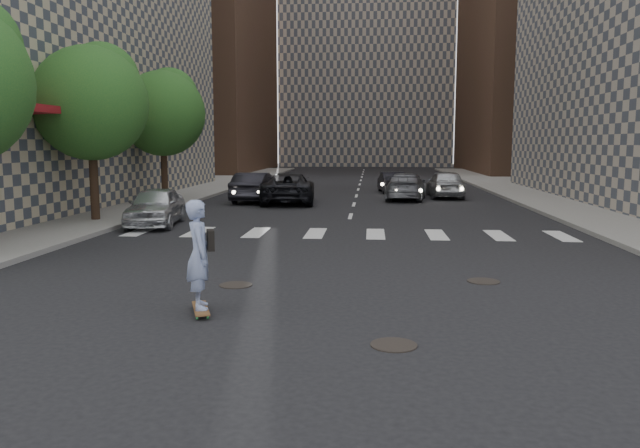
# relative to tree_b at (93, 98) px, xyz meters

# --- Properties ---
(ground) EXTENTS (160.00, 160.00, 0.00)m
(ground) POSITION_rel_tree_b_xyz_m (9.45, -11.14, -4.65)
(ground) COLOR black
(ground) RESTS_ON ground
(sidewalk_left) EXTENTS (13.00, 80.00, 0.15)m
(sidewalk_left) POSITION_rel_tree_b_xyz_m (-5.05, 8.86, -4.57)
(sidewalk_left) COLOR gray
(sidewalk_left) RESTS_ON ground
(tree_b) EXTENTS (4.20, 4.20, 6.60)m
(tree_b) POSITION_rel_tree_b_xyz_m (0.00, 0.00, 0.00)
(tree_b) COLOR #382619
(tree_b) RESTS_ON sidewalk_left
(tree_c) EXTENTS (4.20, 4.20, 6.60)m
(tree_c) POSITION_rel_tree_b_xyz_m (0.00, 8.00, 0.00)
(tree_c) COLOR #382619
(tree_c) RESTS_ON sidewalk_left
(manhole_a) EXTENTS (0.70, 0.70, 0.02)m
(manhole_a) POSITION_rel_tree_b_xyz_m (10.65, -13.64, -4.64)
(manhole_a) COLOR black
(manhole_a) RESTS_ON ground
(manhole_b) EXTENTS (0.70, 0.70, 0.02)m
(manhole_b) POSITION_rel_tree_b_xyz_m (7.45, -9.94, -4.64)
(manhole_b) COLOR black
(manhole_b) RESTS_ON ground
(manhole_c) EXTENTS (0.70, 0.70, 0.02)m
(manhole_c) POSITION_rel_tree_b_xyz_m (12.75, -9.14, -4.64)
(manhole_c) COLOR black
(manhole_c) RESTS_ON ground
(skateboarder) EXTENTS (0.67, 1.04, 2.02)m
(skateboarder) POSITION_rel_tree_b_xyz_m (7.31, -12.15, -3.59)
(skateboarder) COLOR brown
(skateboarder) RESTS_ON ground
(silver_sedan) EXTENTS (2.17, 4.33, 1.42)m
(silver_sedan) POSITION_rel_tree_b_xyz_m (2.45, -0.61, -3.94)
(silver_sedan) COLOR silver
(silver_sedan) RESTS_ON ground
(traffic_car_a) EXTENTS (1.78, 4.63, 1.51)m
(traffic_car_a) POSITION_rel_tree_b_xyz_m (4.34, 8.86, -3.89)
(traffic_car_a) COLOR black
(traffic_car_a) RESTS_ON ground
(traffic_car_b) EXTENTS (2.60, 5.11, 1.42)m
(traffic_car_b) POSITION_rel_tree_b_xyz_m (12.16, 10.79, -3.94)
(traffic_car_b) COLOR slate
(traffic_car_b) RESTS_ON ground
(traffic_car_c) EXTENTS (2.96, 5.64, 1.52)m
(traffic_car_c) POSITION_rel_tree_b_xyz_m (6.16, 8.25, -3.89)
(traffic_car_c) COLOR black
(traffic_car_c) RESTS_ON ground
(traffic_car_d) EXTENTS (1.89, 4.55, 1.54)m
(traffic_car_d) POSITION_rel_tree_b_xyz_m (14.37, 12.17, -3.88)
(traffic_car_d) COLOR #A2A5A9
(traffic_car_d) RESTS_ON ground
(traffic_car_e) EXTENTS (1.75, 3.99, 1.28)m
(traffic_car_e) POSITION_rel_tree_b_xyz_m (11.53, 15.52, -4.01)
(traffic_car_e) COLOR black
(traffic_car_e) RESTS_ON ground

